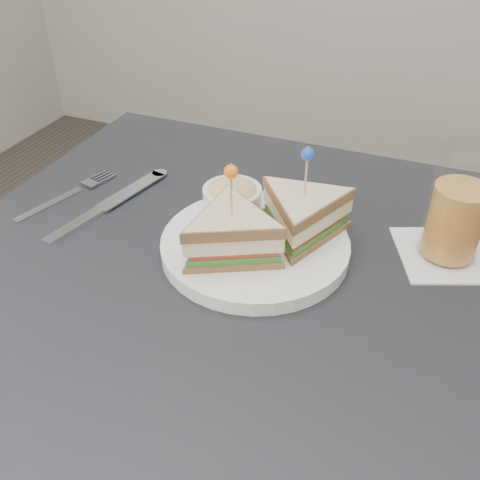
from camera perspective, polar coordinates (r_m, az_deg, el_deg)
name	(u,v)px	position (r m, az deg, el deg)	size (l,w,h in m)	color
table	(230,318)	(0.73, -1.03, -8.29)	(0.80, 0.80, 0.75)	black
plate_meal	(261,226)	(0.69, 2.27, 1.49)	(0.29, 0.27, 0.15)	white
cutlery_fork	(71,193)	(0.88, -17.55, 4.79)	(0.07, 0.18, 0.01)	silver
cutlery_knife	(105,206)	(0.82, -14.16, 3.49)	(0.07, 0.24, 0.01)	white
drink_set	(457,212)	(0.72, 22.19, 2.82)	(0.16, 0.16, 0.16)	white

